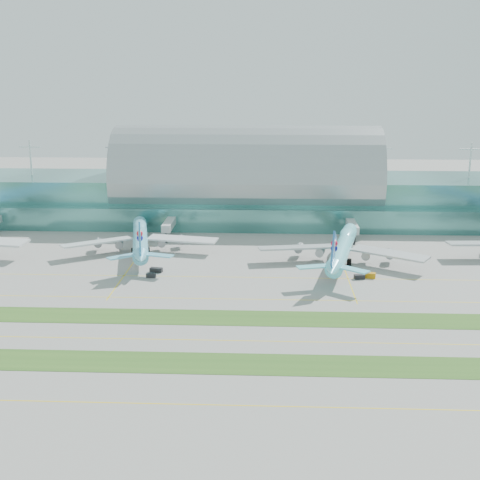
{
  "coord_description": "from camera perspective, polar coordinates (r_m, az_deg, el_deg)",
  "views": [
    {
      "loc": [
        10.09,
        -172.73,
        66.93
      ],
      "look_at": [
        0.0,
        55.0,
        9.0
      ],
      "focal_mm": 50.0,
      "sensor_mm": 36.0,
      "label": 1
    }
  ],
  "objects": [
    {
      "name": "gse_d",
      "position": [
        230.31,
        -7.16,
        -2.55
      ],
      "size": [
        4.51,
        2.67,
        1.54
      ],
      "primitive_type": "cube",
      "rotation": [
        0.0,
        0.0,
        -0.2
      ],
      "color": "black",
      "rests_on": "ground"
    },
    {
      "name": "gse_e",
      "position": [
        226.48,
        10.98,
        -2.97
      ],
      "size": [
        4.41,
        2.77,
        1.75
      ],
      "primitive_type": "cube",
      "rotation": [
        0.0,
        0.0,
        -0.24
      ],
      "color": "#C07B0B",
      "rests_on": "ground"
    },
    {
      "name": "airliner_c",
      "position": [
        240.92,
        8.77,
        -0.6
      ],
      "size": [
        59.5,
        68.45,
        18.98
      ],
      "rotation": [
        0.0,
        0.0,
        -0.21
      ],
      "color": "#70E6F7",
      "rests_on": "ground"
    },
    {
      "name": "terminal",
      "position": [
        306.26,
        0.61,
        4.35
      ],
      "size": [
        340.0,
        69.1,
        36.0
      ],
      "color": "#3D7A75",
      "rests_on": "ground"
    },
    {
      "name": "ground",
      "position": [
        185.52,
        -0.76,
        -6.89
      ],
      "size": [
        700.0,
        700.0,
        0.0
      ],
      "primitive_type": "plane",
      "color": "gray",
      "rests_on": "ground"
    },
    {
      "name": "grass_strip_far",
      "position": [
        187.36,
        -0.72,
        -6.66
      ],
      "size": [
        420.0,
        12.0,
        0.08
      ],
      "primitive_type": "cube",
      "color": "#2D591E",
      "rests_on": "ground"
    },
    {
      "name": "taxiline_d",
      "position": [
        223.23,
        -0.17,
        -3.19
      ],
      "size": [
        420.0,
        0.35,
        0.01
      ],
      "primitive_type": "cube",
      "color": "yellow",
      "rests_on": "ground"
    },
    {
      "name": "gse_f",
      "position": [
        224.64,
        10.15,
        -3.1
      ],
      "size": [
        3.68,
        2.35,
        1.51
      ],
      "primitive_type": "cube",
      "rotation": [
        0.0,
        0.0,
        0.17
      ],
      "color": "black",
      "rests_on": "ground"
    },
    {
      "name": "taxiline_b",
      "position": [
        172.55,
        -1.03,
        -8.56
      ],
      "size": [
        420.0,
        0.35,
        0.01
      ],
      "primitive_type": "cube",
      "color": "yellow",
      "rests_on": "ground"
    },
    {
      "name": "taxiline_c",
      "position": [
        202.38,
        -0.47,
        -5.05
      ],
      "size": [
        420.0,
        0.35,
        0.01
      ],
      "primitive_type": "cube",
      "color": "yellow",
      "rests_on": "ground"
    },
    {
      "name": "grass_strip_near",
      "position": [
        159.76,
        -1.34,
        -10.5
      ],
      "size": [
        420.0,
        12.0,
        0.08
      ],
      "primitive_type": "cube",
      "color": "#2D591E",
      "rests_on": "ground"
    },
    {
      "name": "airliner_b",
      "position": [
        255.13,
        -8.52,
        0.21
      ],
      "size": [
        57.78,
        66.4,
        18.38
      ],
      "rotation": [
        0.0,
        0.0,
        0.19
      ],
      "color": "#67C5E3",
      "rests_on": "ground"
    },
    {
      "name": "taxiline_a",
      "position": [
        141.91,
        -1.9,
        -13.89
      ],
      "size": [
        420.0,
        0.35,
        0.01
      ],
      "primitive_type": "cube",
      "color": "yellow",
      "rests_on": "ground"
    },
    {
      "name": "gse_c",
      "position": [
        224.57,
        -7.6,
        -3.02
      ],
      "size": [
        3.3,
        1.51,
        1.4
      ],
      "primitive_type": "cube",
      "rotation": [
        0.0,
        0.0,
        0.03
      ],
      "color": "black",
      "rests_on": "ground"
    }
  ]
}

